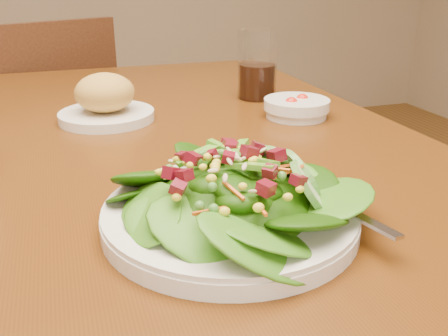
{
  "coord_description": "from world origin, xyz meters",
  "views": [
    {
      "loc": [
        -0.13,
        -0.74,
        1.01
      ],
      "look_at": [
        0.03,
        -0.26,
        0.81
      ],
      "focal_mm": 40.0,
      "sensor_mm": 36.0,
      "label": 1
    }
  ],
  "objects": [
    {
      "name": "dining_table",
      "position": [
        0.0,
        0.0,
        0.65
      ],
      "size": [
        0.9,
        1.4,
        0.75
      ],
      "color": "#4D270A",
      "rests_on": "ground_plane"
    },
    {
      "name": "chair_far",
      "position": [
        -0.18,
        0.9,
        0.46
      ],
      "size": [
        0.53,
        0.53,
        0.87
      ],
      "rotation": [
        0.0,
        0.0,
        3.57
      ],
      "color": "#452615",
      "rests_on": "ground_plane"
    },
    {
      "name": "salad_plate",
      "position": [
        0.04,
        -0.28,
        0.78
      ],
      "size": [
        0.28,
        0.28,
        0.08
      ],
      "rotation": [
        0.0,
        0.0,
        -0.18
      ],
      "color": "white",
      "rests_on": "dining_table"
    },
    {
      "name": "bread_plate",
      "position": [
        -0.05,
        0.17,
        0.79
      ],
      "size": [
        0.17,
        0.17,
        0.09
      ],
      "color": "white",
      "rests_on": "dining_table"
    },
    {
      "name": "tomato_bowl",
      "position": [
        0.29,
        0.08,
        0.77
      ],
      "size": [
        0.12,
        0.12,
        0.04
      ],
      "color": "white",
      "rests_on": "dining_table"
    },
    {
      "name": "drinking_glass",
      "position": [
        0.28,
        0.24,
        0.81
      ],
      "size": [
        0.08,
        0.08,
        0.15
      ],
      "color": "silver",
      "rests_on": "dining_table"
    }
  ]
}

